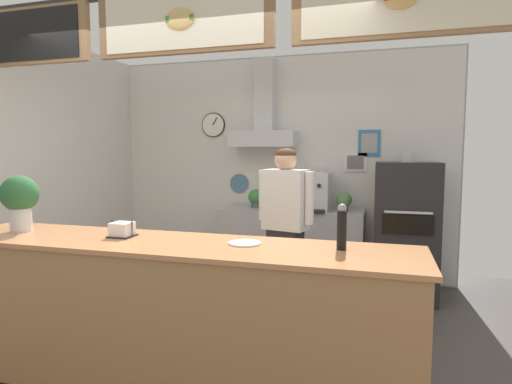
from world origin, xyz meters
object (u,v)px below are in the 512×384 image
at_px(potted_sage, 280,196).
at_px(potted_rosemary, 344,201).
at_px(pepper_grinder, 342,227).
at_px(pizza_oven, 406,231).
at_px(basil_vase, 20,200).
at_px(potted_thyme, 256,198).
at_px(shop_worker, 285,231).
at_px(condiment_plate, 245,243).
at_px(napkin_holder, 122,230).
at_px(espresso_machine, 309,191).

distance_m(potted_sage, potted_rosemary, 0.76).
xyz_separation_m(potted_sage, pepper_grinder, (0.96, -2.54, 0.11)).
distance_m(pizza_oven, basil_vase, 3.74).
relative_size(potted_thyme, basil_vase, 0.56).
bearing_deg(potted_rosemary, basil_vase, -128.62).
height_order(shop_worker, condiment_plate, shop_worker).
bearing_deg(potted_rosemary, potted_thyme, 178.70).
height_order(shop_worker, napkin_holder, shop_worker).
xyz_separation_m(potted_rosemary, napkin_holder, (-1.27, -2.57, 0.04)).
bearing_deg(pizza_oven, pepper_grinder, -101.61).
bearing_deg(pizza_oven, condiment_plate, -114.28).
bearing_deg(pepper_grinder, shop_worker, 116.19).
distance_m(potted_rosemary, pepper_grinder, 2.55).
bearing_deg(potted_thyme, pepper_grinder, -63.47).
bearing_deg(potted_sage, potted_thyme, 176.09).
xyz_separation_m(potted_thyme, condiment_plate, (0.68, -2.58, 0.01)).
height_order(pizza_oven, shop_worker, shop_worker).
bearing_deg(potted_rosemary, pepper_grinder, -85.49).
distance_m(napkin_holder, pepper_grinder, 1.47).
height_order(potted_thyme, napkin_holder, napkin_holder).
height_order(pizza_oven, pepper_grinder, pizza_oven).
distance_m(espresso_machine, napkin_holder, 2.71).
bearing_deg(potted_thyme, shop_worker, -63.14).
height_order(napkin_holder, basil_vase, basil_vase).
bearing_deg(napkin_holder, espresso_machine, 71.52).
bearing_deg(espresso_machine, shop_worker, -90.35).
height_order(potted_rosemary, pepper_grinder, pepper_grinder).
xyz_separation_m(espresso_machine, pepper_grinder, (0.61, -2.54, 0.04)).
distance_m(shop_worker, potted_thyme, 1.47).
distance_m(potted_sage, condiment_plate, 2.58).
relative_size(napkin_holder, condiment_plate, 0.80).
relative_size(shop_worker, condiment_plate, 8.05).
relative_size(espresso_machine, pepper_grinder, 1.93).
distance_m(napkin_holder, condiment_plate, 0.87).
relative_size(potted_sage, potted_thyme, 1.12).
xyz_separation_m(potted_sage, condiment_plate, (0.37, -2.56, -0.02)).
xyz_separation_m(potted_thyme, napkin_holder, (-0.19, -2.59, 0.04)).
bearing_deg(basil_vase, espresso_machine, 57.33).
distance_m(potted_thyme, basil_vase, 2.83).
bearing_deg(pepper_grinder, potted_thyme, 116.53).
height_order(potted_rosemary, condiment_plate, potted_rosemary).
bearing_deg(potted_sage, pepper_grinder, -69.20).
height_order(shop_worker, basil_vase, shop_worker).
xyz_separation_m(potted_thyme, pepper_grinder, (1.28, -2.56, 0.13)).
xyz_separation_m(potted_sage, basil_vase, (-1.32, -2.61, 0.20)).
height_order(shop_worker, potted_sage, shop_worker).
relative_size(condiment_plate, pepper_grinder, 0.75).
bearing_deg(potted_sage, shop_worker, -74.85).
relative_size(shop_worker, espresso_machine, 3.13).
distance_m(shop_worker, napkin_holder, 1.55).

